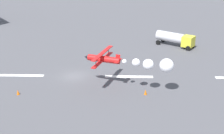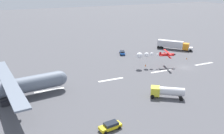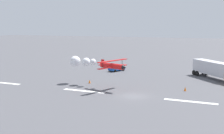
# 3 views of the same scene
# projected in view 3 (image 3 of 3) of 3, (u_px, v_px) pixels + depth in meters

# --- Properties ---
(ground_plane) EXTENTS (440.00, 440.00, 0.00)m
(ground_plane) POSITION_uv_depth(u_px,v_px,m) (133.00, 96.00, 47.65)
(ground_plane) COLOR #4C4C51
(ground_plane) RESTS_ON ground
(runway_stripe_3) EXTENTS (8.00, 0.90, 0.01)m
(runway_stripe_3) POSITION_uv_depth(u_px,v_px,m) (190.00, 102.00, 44.11)
(runway_stripe_3) COLOR white
(runway_stripe_3) RESTS_ON ground
(runway_stripe_4) EXTENTS (8.00, 0.90, 0.01)m
(runway_stripe_4) POSITION_uv_depth(u_px,v_px,m) (84.00, 91.00, 51.19)
(runway_stripe_4) COLOR white
(runway_stripe_4) RESTS_ON ground
(runway_stripe_5) EXTENTS (8.00, 0.90, 0.01)m
(runway_stripe_5) POSITION_uv_depth(u_px,v_px,m) (4.00, 83.00, 58.27)
(runway_stripe_5) COLOR white
(runway_stripe_5) RESTS_ON ground
(stunt_biplane_red) EXTENTS (13.35, 7.42, 2.06)m
(stunt_biplane_red) POSITION_uv_depth(u_px,v_px,m) (90.00, 63.00, 55.57)
(stunt_biplane_red) COLOR red
(semi_truck_orange) EXTENTS (11.87, 13.02, 3.70)m
(semi_truck_orange) POSITION_uv_depth(u_px,v_px,m) (216.00, 69.00, 61.80)
(semi_truck_orange) COLOR silver
(semi_truck_orange) RESTS_ON ground
(followme_car_yellow) EXTENTS (3.27, 4.78, 1.52)m
(followme_car_yellow) POSITION_uv_depth(u_px,v_px,m) (117.00, 68.00, 73.03)
(followme_car_yellow) COLOR #194CA5
(followme_car_yellow) RESTS_ON ground
(traffic_cone_near) EXTENTS (0.44, 0.44, 0.75)m
(traffic_cone_near) POSITION_uv_depth(u_px,v_px,m) (185.00, 89.00, 51.18)
(traffic_cone_near) COLOR orange
(traffic_cone_near) RESTS_ON ground
(traffic_cone_far) EXTENTS (0.44, 0.44, 0.75)m
(traffic_cone_far) POSITION_uv_depth(u_px,v_px,m) (90.00, 81.00, 57.90)
(traffic_cone_far) COLOR orange
(traffic_cone_far) RESTS_ON ground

